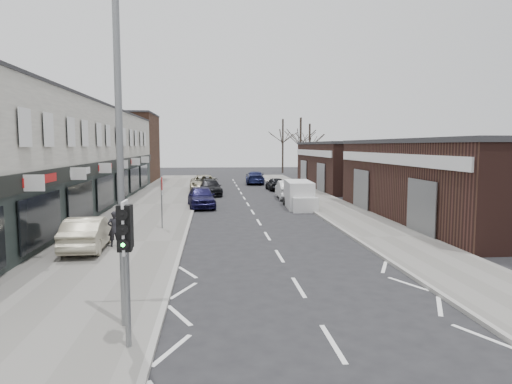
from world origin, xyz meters
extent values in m
plane|color=black|center=(0.00, 0.00, 0.00)|extent=(160.00, 160.00, 0.00)
cube|color=slate|center=(-6.75, 22.00, 0.06)|extent=(5.50, 64.00, 0.12)
cube|color=slate|center=(5.75, 22.00, 0.06)|extent=(3.50, 64.00, 0.12)
cube|color=silver|center=(-13.50, 19.50, 3.55)|extent=(8.00, 41.00, 7.10)
cube|color=#4C2E20|center=(-13.50, 45.00, 4.00)|extent=(8.00, 10.00, 8.00)
cube|color=#361D18|center=(12.50, 14.00, 2.25)|extent=(10.00, 18.00, 4.50)
cube|color=#361D18|center=(12.50, 34.00, 2.25)|extent=(10.00, 16.00, 4.50)
cylinder|color=slate|center=(-4.40, -2.00, 1.62)|extent=(0.12, 0.12, 3.00)
cube|color=silver|center=(-4.40, -2.00, 2.67)|extent=(0.05, 0.55, 1.10)
cube|color=black|center=(-4.40, -2.12, 2.67)|extent=(0.28, 0.22, 0.95)
sphere|color=#0CE533|center=(-4.40, -2.24, 2.37)|extent=(0.18, 0.18, 0.18)
cube|color=black|center=(-4.40, -1.88, 2.67)|extent=(0.26, 0.20, 0.90)
cylinder|color=slate|center=(-4.70, -0.80, 4.12)|extent=(0.16, 0.16, 8.00)
cylinder|color=slate|center=(-5.20, 12.00, 1.37)|extent=(0.07, 0.07, 2.50)
cube|color=white|center=(-5.15, 12.00, 1.97)|extent=(0.04, 0.45, 0.25)
cube|color=silver|center=(3.40, 19.88, 0.93)|extent=(1.91, 4.17, 1.87)
cube|color=silver|center=(3.40, 17.49, 0.49)|extent=(1.68, 0.80, 0.98)
cylinder|color=black|center=(2.64, 18.45, 0.31)|extent=(0.20, 0.62, 0.62)
cylinder|color=black|center=(4.16, 18.45, 0.31)|extent=(0.20, 0.62, 0.62)
cylinder|color=black|center=(2.64, 21.31, 0.31)|extent=(0.20, 0.62, 0.62)
cylinder|color=black|center=(4.16, 21.31, 0.31)|extent=(0.20, 0.62, 0.62)
imported|color=#A29B82|center=(-7.69, 7.40, 0.80)|extent=(1.64, 4.19, 1.36)
imported|color=black|center=(-6.72, 7.86, 0.87)|extent=(0.64, 0.53, 1.50)
imported|color=#14123A|center=(-3.40, 20.51, 0.76)|extent=(2.21, 4.60, 1.51)
imported|color=black|center=(-2.80, 28.53, 0.68)|extent=(2.21, 4.79, 1.36)
imported|color=#A7A186|center=(-3.40, 31.53, 0.78)|extent=(2.75, 5.70, 1.56)
imported|color=silver|center=(3.50, 25.17, 0.76)|extent=(1.74, 4.64, 1.51)
imported|color=black|center=(3.50, 32.35, 0.64)|extent=(1.70, 3.82, 1.28)
imported|color=#161C46|center=(2.20, 39.80, 0.73)|extent=(2.35, 5.14, 1.46)
camera|label=1|loc=(-2.61, -11.46, 4.34)|focal=32.00mm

